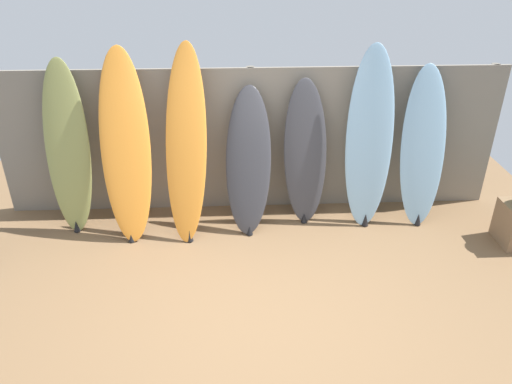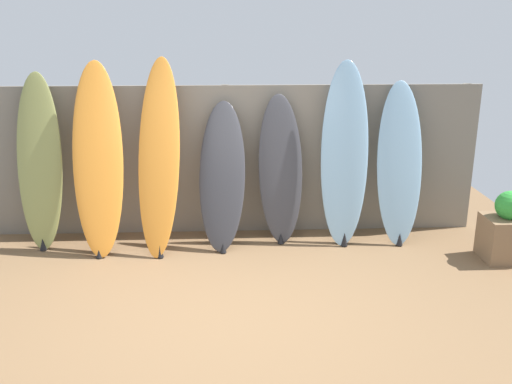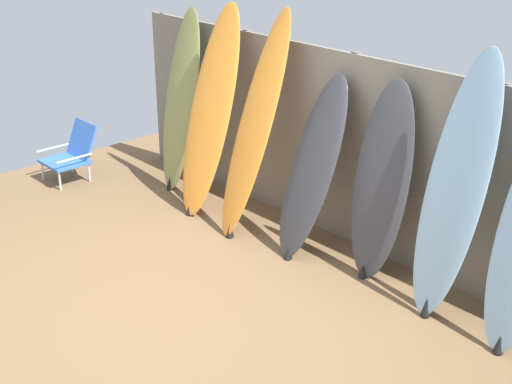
{
  "view_description": "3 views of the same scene",
  "coord_description": "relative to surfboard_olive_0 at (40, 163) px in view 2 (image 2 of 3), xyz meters",
  "views": [
    {
      "loc": [
        -0.2,
        -3.66,
        3.26
      ],
      "look_at": [
        0.0,
        0.69,
        0.9
      ],
      "focal_mm": 35.0,
      "sensor_mm": 36.0,
      "label": 1
    },
    {
      "loc": [
        0.06,
        -4.68,
        2.57
      ],
      "look_at": [
        0.3,
        0.72,
        0.89
      ],
      "focal_mm": 40.0,
      "sensor_mm": 36.0,
      "label": 2
    },
    {
      "loc": [
        4.0,
        -2.82,
        3.15
      ],
      "look_at": [
        -0.06,
        0.9,
        0.78
      ],
      "focal_mm": 50.0,
      "sensor_mm": 36.0,
      "label": 3
    }
  ],
  "objects": [
    {
      "name": "fence_back",
      "position": [
        2.1,
        0.35,
        -0.08
      ],
      "size": [
        6.08,
        0.11,
        1.8
      ],
      "color": "gray",
      "rests_on": "ground"
    },
    {
      "name": "surfboard_skyblue_6",
      "position": [
        4.11,
        -0.02,
        -0.06
      ],
      "size": [
        0.55,
        0.57,
        1.87
      ],
      "color": "#8CB7D6",
      "rests_on": "ground"
    },
    {
      "name": "surfboard_orange_1",
      "position": [
        0.69,
        -0.14,
        0.07
      ],
      "size": [
        0.61,
        0.78,
        2.11
      ],
      "color": "orange",
      "rests_on": "ground"
    },
    {
      "name": "ground",
      "position": [
        2.1,
        -1.65,
        -0.98
      ],
      "size": [
        7.68,
        7.68,
        0.0
      ],
      "primitive_type": "plane",
      "color": "brown"
    },
    {
      "name": "surfboard_charcoal_3",
      "position": [
        2.06,
        -0.08,
        -0.16
      ],
      "size": [
        0.59,
        0.73,
        1.65
      ],
      "color": "#38383D",
      "rests_on": "ground"
    },
    {
      "name": "surfboard_orange_2",
      "position": [
        1.36,
        -0.14,
        0.08
      ],
      "size": [
        0.54,
        0.83,
        2.15
      ],
      "color": "orange",
      "rests_on": "ground"
    },
    {
      "name": "surfboard_charcoal_4",
      "position": [
        2.73,
        0.05,
        -0.13
      ],
      "size": [
        0.56,
        0.47,
        1.72
      ],
      "color": "#38383D",
      "rests_on": "ground"
    },
    {
      "name": "planter_box",
      "position": [
        5.16,
        -0.66,
        -0.65
      ],
      "size": [
        0.5,
        0.44,
        0.78
      ],
      "color": "#846647",
      "rests_on": "ground"
    },
    {
      "name": "surfboard_skyblue_5",
      "position": [
        3.46,
        -0.01,
        0.06
      ],
      "size": [
        0.61,
        0.61,
        2.1
      ],
      "color": "#8CB7D6",
      "rests_on": "ground"
    },
    {
      "name": "surfboard_olive_0",
      "position": [
        0.0,
        0.0,
        0.0
      ],
      "size": [
        0.51,
        0.5,
        1.99
      ],
      "color": "olive",
      "rests_on": "ground"
    }
  ]
}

